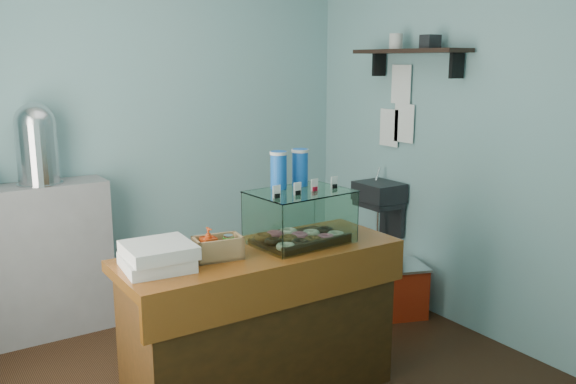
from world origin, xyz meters
TOP-DOWN VIEW (x-y plane):
  - ground at (0.00, 0.00)m, footprint 3.50×3.50m
  - room_shell at (0.03, 0.01)m, footprint 3.54×3.04m
  - counter at (0.00, -0.25)m, footprint 1.60×0.60m
  - back_shelf at (-0.90, 1.32)m, footprint 1.00×0.32m
  - display_case at (0.27, -0.22)m, footprint 0.58×0.44m
  - condiment_crate at (-0.28, -0.26)m, footprint 0.27×0.18m
  - pastry_boxes at (-0.59, -0.23)m, footprint 0.36×0.36m
  - coffee_urn at (-0.83, 1.32)m, footprint 0.30×0.30m
  - red_cooler at (1.46, 0.21)m, footprint 0.55×0.49m

SIDE VIEW (x-z plane):
  - ground at x=0.00m, z-range 0.00..0.00m
  - red_cooler at x=1.46m, z-range 0.00..0.41m
  - counter at x=0.00m, z-range 0.01..0.91m
  - back_shelf at x=-0.90m, z-range 0.00..1.10m
  - condiment_crate at x=-0.28m, z-range 0.87..1.05m
  - pastry_boxes at x=-0.59m, z-range 0.90..1.03m
  - display_case at x=0.27m, z-range 0.81..1.33m
  - coffee_urn at x=-0.83m, z-range 1.11..1.67m
  - room_shell at x=0.03m, z-range 0.30..3.12m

